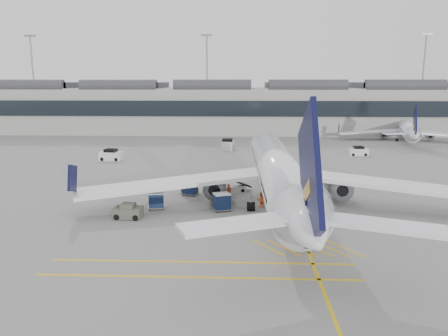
{
  "coord_description": "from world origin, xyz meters",
  "views": [
    {
      "loc": [
        4.79,
        -39.5,
        12.92
      ],
      "look_at": [
        3.04,
        4.71,
        4.0
      ],
      "focal_mm": 35.0,
      "sensor_mm": 36.0,
      "label": 1
    }
  ],
  "objects_px": {
    "baggage_cart_a": "(190,184)",
    "ramp_agent_a": "(229,192)",
    "pushback_tug": "(128,212)",
    "belt_loader": "(229,187)",
    "airliner_main": "(278,172)",
    "ramp_agent_b": "(261,200)"
  },
  "relations": [
    {
      "from": "belt_loader",
      "to": "pushback_tug",
      "type": "xyz_separation_m",
      "value": [
        -9.3,
        -10.35,
        0.1
      ]
    },
    {
      "from": "ramp_agent_b",
      "to": "pushback_tug",
      "type": "xyz_separation_m",
      "value": [
        -12.76,
        -4.13,
        -0.18
      ]
    },
    {
      "from": "belt_loader",
      "to": "ramp_agent_b",
      "type": "xyz_separation_m",
      "value": [
        3.46,
        -6.22,
        0.28
      ]
    },
    {
      "from": "baggage_cart_a",
      "to": "ramp_agent_a",
      "type": "height_order",
      "value": "baggage_cart_a"
    },
    {
      "from": "airliner_main",
      "to": "belt_loader",
      "type": "distance_m",
      "value": 8.07
    },
    {
      "from": "airliner_main",
      "to": "pushback_tug",
      "type": "relative_size",
      "value": 16.84
    },
    {
      "from": "airliner_main",
      "to": "pushback_tug",
      "type": "xyz_separation_m",
      "value": [
        -14.53,
        -4.99,
        -2.89
      ]
    },
    {
      "from": "belt_loader",
      "to": "airliner_main",
      "type": "bearing_deg",
      "value": -66.02
    },
    {
      "from": "ramp_agent_b",
      "to": "pushback_tug",
      "type": "distance_m",
      "value": 13.41
    },
    {
      "from": "airliner_main",
      "to": "ramp_agent_b",
      "type": "height_order",
      "value": "airliner_main"
    },
    {
      "from": "belt_loader",
      "to": "pushback_tug",
      "type": "bearing_deg",
      "value": -152.25
    },
    {
      "from": "ramp_agent_a",
      "to": "pushback_tug",
      "type": "height_order",
      "value": "ramp_agent_a"
    },
    {
      "from": "ramp_agent_b",
      "to": "ramp_agent_a",
      "type": "bearing_deg",
      "value": -74.79
    },
    {
      "from": "baggage_cart_a",
      "to": "pushback_tug",
      "type": "relative_size",
      "value": 0.74
    },
    {
      "from": "ramp_agent_b",
      "to": "belt_loader",
      "type": "bearing_deg",
      "value": -96.13
    },
    {
      "from": "airliner_main",
      "to": "ramp_agent_a",
      "type": "height_order",
      "value": "airliner_main"
    },
    {
      "from": "ramp_agent_a",
      "to": "ramp_agent_b",
      "type": "xyz_separation_m",
      "value": [
        3.37,
        -2.79,
        -0.06
      ]
    },
    {
      "from": "belt_loader",
      "to": "pushback_tug",
      "type": "relative_size",
      "value": 1.71
    },
    {
      "from": "ramp_agent_a",
      "to": "baggage_cart_a",
      "type": "bearing_deg",
      "value": 116.21
    },
    {
      "from": "ramp_agent_b",
      "to": "pushback_tug",
      "type": "height_order",
      "value": "ramp_agent_b"
    },
    {
      "from": "baggage_cart_a",
      "to": "pushback_tug",
      "type": "height_order",
      "value": "baggage_cart_a"
    },
    {
      "from": "baggage_cart_a",
      "to": "pushback_tug",
      "type": "xyz_separation_m",
      "value": [
        -4.72,
        -9.66,
        -0.42
      ]
    }
  ]
}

